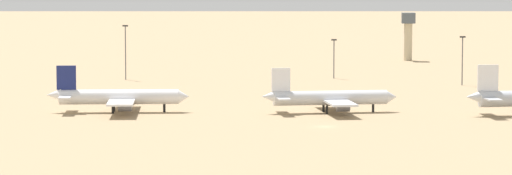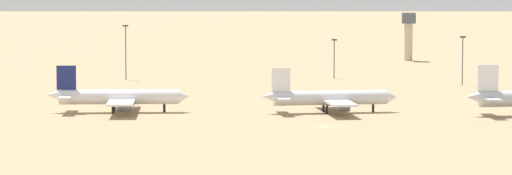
{
  "view_description": "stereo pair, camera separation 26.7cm",
  "coord_description": "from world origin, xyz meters",
  "px_view_note": "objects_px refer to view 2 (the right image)",
  "views": [
    {
      "loc": [
        -1.33,
        -323.1,
        40.04
      ],
      "look_at": [
        -18.05,
        33.32,
        6.0
      ],
      "focal_mm": 97.09,
      "sensor_mm": 36.0,
      "label": 1
    },
    {
      "loc": [
        -1.07,
        -323.09,
        40.04
      ],
      "look_at": [
        -18.05,
        33.32,
        6.0
      ],
      "focal_mm": 97.09,
      "sensor_mm": 36.0,
      "label": 2
    }
  ],
  "objects_px": {
    "light_pole_west": "(463,57)",
    "light_pole_mid": "(126,49)",
    "control_tower": "(408,32)",
    "parked_jet_navy_3": "(117,97)",
    "light_pole_east": "(334,55)",
    "parked_jet_white_4": "(329,98)"
  },
  "relations": [
    {
      "from": "light_pole_mid",
      "to": "light_pole_east",
      "type": "bearing_deg",
      "value": 6.51
    },
    {
      "from": "parked_jet_navy_3",
      "to": "control_tower",
      "type": "xyz_separation_m",
      "value": [
        85.47,
        180.89,
        7.09
      ]
    },
    {
      "from": "parked_jet_white_4",
      "to": "light_pole_mid",
      "type": "distance_m",
      "value": 113.21
    },
    {
      "from": "parked_jet_navy_3",
      "to": "light_pole_mid",
      "type": "bearing_deg",
      "value": 91.64
    },
    {
      "from": "parked_jet_white_4",
      "to": "light_pole_east",
      "type": "height_order",
      "value": "light_pole_east"
    },
    {
      "from": "parked_jet_navy_3",
      "to": "light_pole_west",
      "type": "relative_size",
      "value": 2.4
    },
    {
      "from": "parked_jet_white_4",
      "to": "light_pole_east",
      "type": "distance_m",
      "value": 100.0
    },
    {
      "from": "parked_jet_navy_3",
      "to": "parked_jet_white_4",
      "type": "height_order",
      "value": "parked_jet_navy_3"
    },
    {
      "from": "light_pole_west",
      "to": "light_pole_mid",
      "type": "height_order",
      "value": "light_pole_mid"
    },
    {
      "from": "light_pole_west",
      "to": "control_tower",
      "type": "bearing_deg",
      "value": 95.87
    },
    {
      "from": "control_tower",
      "to": "parked_jet_navy_3",
      "type": "bearing_deg",
      "value": -115.29
    },
    {
      "from": "control_tower",
      "to": "light_pole_west",
      "type": "bearing_deg",
      "value": -84.13
    },
    {
      "from": "parked_jet_navy_3",
      "to": "light_pole_mid",
      "type": "relative_size",
      "value": 2.07
    },
    {
      "from": "parked_jet_white_4",
      "to": "light_pole_mid",
      "type": "height_order",
      "value": "light_pole_mid"
    },
    {
      "from": "light_pole_west",
      "to": "light_pole_mid",
      "type": "distance_m",
      "value": 108.06
    },
    {
      "from": "light_pole_mid",
      "to": "control_tower",
      "type": "bearing_deg",
      "value": 42.0
    },
    {
      "from": "light_pole_east",
      "to": "control_tower",
      "type": "bearing_deg",
      "value": 69.84
    },
    {
      "from": "parked_jet_white_4",
      "to": "control_tower",
      "type": "height_order",
      "value": "control_tower"
    },
    {
      "from": "light_pole_mid",
      "to": "parked_jet_navy_3",
      "type": "bearing_deg",
      "value": -83.21
    },
    {
      "from": "control_tower",
      "to": "light_pole_mid",
      "type": "height_order",
      "value": "control_tower"
    },
    {
      "from": "light_pole_west",
      "to": "parked_jet_white_4",
      "type": "bearing_deg",
      "value": -118.21
    },
    {
      "from": "parked_jet_white_4",
      "to": "light_pole_west",
      "type": "xyz_separation_m",
      "value": [
        41.68,
        77.71,
        5.03
      ]
    }
  ]
}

